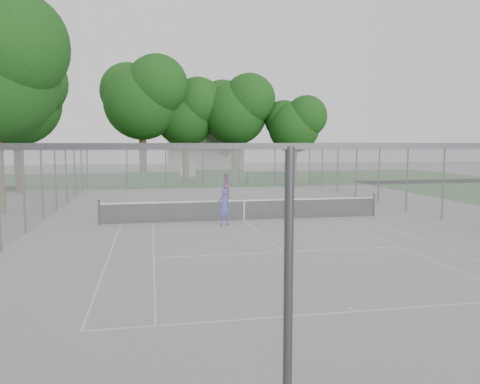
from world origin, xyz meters
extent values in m
plane|color=slate|center=(0.00, 0.00, 0.00)|extent=(120.00, 120.00, 0.00)
cube|color=#1F4D16|center=(0.00, 26.00, 0.00)|extent=(60.00, 20.00, 0.00)
cube|color=beige|center=(0.00, -11.88, 0.01)|extent=(10.97, 0.06, 0.01)
cube|color=beige|center=(0.00, 11.88, 0.01)|extent=(10.97, 0.06, 0.01)
cube|color=beige|center=(-5.49, 0.00, 0.01)|extent=(0.06, 23.77, 0.01)
cube|color=beige|center=(5.49, 0.00, 0.01)|extent=(0.06, 23.77, 0.01)
cube|color=beige|center=(-4.12, 0.00, 0.01)|extent=(0.06, 23.77, 0.01)
cube|color=beige|center=(4.12, 0.00, 0.01)|extent=(0.06, 23.77, 0.01)
cube|color=beige|center=(0.00, -6.40, 0.01)|extent=(8.23, 0.06, 0.01)
cube|color=beige|center=(0.00, 6.40, 0.01)|extent=(8.23, 0.06, 0.01)
cube|color=beige|center=(0.00, 0.00, 0.01)|extent=(0.06, 12.80, 0.01)
cube|color=beige|center=(0.00, -11.73, 0.01)|extent=(0.06, 0.30, 0.01)
cube|color=beige|center=(0.00, 11.73, 0.01)|extent=(0.06, 0.30, 0.01)
cylinder|color=black|center=(-6.39, 0.00, 0.55)|extent=(0.10, 0.10, 1.10)
cylinder|color=black|center=(6.39, 0.00, 0.55)|extent=(0.10, 0.10, 1.10)
cube|color=black|center=(0.00, 0.00, 0.45)|extent=(12.67, 0.01, 0.86)
cube|color=white|center=(0.00, 0.00, 0.91)|extent=(12.77, 0.03, 0.06)
cube|color=white|center=(0.00, 0.00, 0.44)|extent=(0.05, 0.02, 0.88)
cylinder|color=#38383D|center=(-9.00, 17.00, 1.75)|extent=(0.08, 0.08, 3.50)
cylinder|color=#38383D|center=(9.00, 17.00, 1.75)|extent=(0.08, 0.08, 3.50)
cube|color=slate|center=(0.00, 17.00, 1.75)|extent=(18.00, 0.02, 3.50)
cube|color=slate|center=(-9.00, 0.00, 1.75)|extent=(0.02, 34.00, 3.50)
cube|color=slate|center=(9.00, 0.00, 1.75)|extent=(0.02, 34.00, 3.50)
cube|color=#38383D|center=(0.00, 17.00, 3.50)|extent=(18.00, 0.05, 0.05)
cube|color=#38383D|center=(-9.00, 0.00, 3.50)|extent=(0.05, 34.00, 0.05)
cube|color=#38383D|center=(9.00, 0.00, 3.50)|extent=(0.05, 34.00, 0.05)
cylinder|color=#3A2815|center=(-4.86, 23.04, 2.41)|extent=(0.65, 0.65, 4.83)
sphere|color=black|center=(-4.86, 23.04, 7.23)|extent=(6.87, 6.87, 6.87)
sphere|color=black|center=(-3.49, 22.01, 8.60)|extent=(5.49, 5.49, 5.49)
sphere|color=black|center=(-6.06, 23.90, 8.26)|extent=(5.15, 5.15, 5.15)
cylinder|color=#3A2815|center=(-0.92, 24.02, 2.04)|extent=(0.62, 0.62, 4.09)
sphere|color=black|center=(-0.92, 24.02, 6.12)|extent=(5.81, 5.81, 5.81)
sphere|color=black|center=(0.25, 23.15, 7.29)|extent=(4.65, 4.65, 4.65)
sphere|color=black|center=(-1.93, 24.75, 7.00)|extent=(4.36, 4.36, 4.36)
cylinder|color=#3A2815|center=(3.67, 22.93, 2.11)|extent=(0.63, 0.63, 4.22)
sphere|color=black|center=(3.67, 22.93, 6.33)|extent=(6.01, 6.01, 6.01)
sphere|color=black|center=(4.88, 22.03, 7.53)|extent=(4.81, 4.81, 4.81)
sphere|color=black|center=(2.62, 23.68, 7.23)|extent=(4.51, 4.51, 4.51)
cylinder|color=#3A2815|center=(8.88, 21.06, 1.67)|extent=(0.59, 0.59, 3.34)
sphere|color=black|center=(8.88, 21.06, 5.00)|extent=(4.75, 4.75, 4.75)
sphere|color=black|center=(9.83, 20.35, 5.95)|extent=(3.80, 3.80, 3.80)
sphere|color=black|center=(8.05, 21.66, 5.71)|extent=(3.56, 3.56, 3.56)
cylinder|color=#3A2815|center=(-13.18, 14.12, 2.13)|extent=(0.63, 0.63, 4.25)
sphere|color=black|center=(-13.18, 14.12, 6.37)|extent=(6.05, 6.05, 6.05)
sphere|color=black|center=(-11.97, 13.21, 7.58)|extent=(4.84, 4.84, 4.84)
sphere|color=black|center=(-14.24, 14.87, 7.28)|extent=(4.54, 4.54, 4.54)
sphere|color=black|center=(-10.43, 3.54, 8.12)|extent=(5.18, 5.18, 5.18)
cube|color=#194F1A|center=(-4.05, 18.37, 0.56)|extent=(4.51, 1.35, 1.13)
cube|color=#194F1A|center=(1.55, 18.39, 0.63)|extent=(3.99, 1.14, 1.26)
cube|color=#194F1A|center=(5.68, 18.56, 0.51)|extent=(3.42, 1.25, 1.02)
cube|color=silver|center=(1.63, 30.93, 2.95)|extent=(7.86, 5.90, 5.90)
cube|color=#525257|center=(1.63, 30.93, 5.90)|extent=(7.78, 6.09, 7.78)
imported|color=#2C2BA3|center=(-1.12, -1.20, 0.79)|extent=(0.67, 0.56, 1.59)
imported|color=#6B235D|center=(0.61, 8.57, 0.82)|extent=(0.82, 0.65, 1.65)
camera|label=1|loc=(-4.13, -20.75, 3.53)|focal=35.00mm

